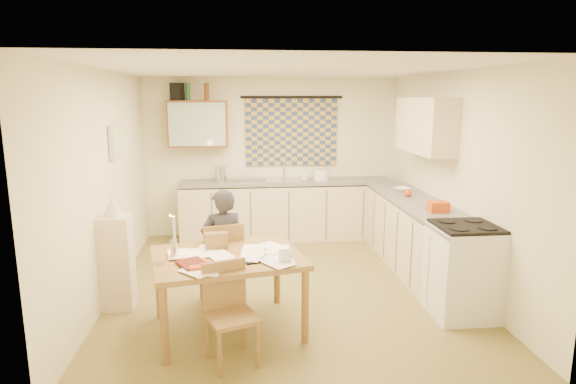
{
  "coord_description": "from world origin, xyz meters",
  "views": [
    {
      "loc": [
        -0.55,
        -5.4,
        2.21
      ],
      "look_at": [
        0.04,
        0.2,
        1.09
      ],
      "focal_mm": 30.0,
      "sensor_mm": 36.0,
      "label": 1
    }
  ],
  "objects": [
    {
      "name": "floor",
      "position": [
        0.0,
        0.0,
        -0.01
      ],
      "size": [
        4.0,
        4.5,
        0.02
      ],
      "primitive_type": "cube",
      "color": "brown",
      "rests_on": "ground"
    },
    {
      "name": "ceiling",
      "position": [
        0.0,
        0.0,
        2.51
      ],
      "size": [
        4.0,
        4.5,
        0.02
      ],
      "primitive_type": "cube",
      "color": "white",
      "rests_on": "floor"
    },
    {
      "name": "wall_back",
      "position": [
        0.0,
        2.26,
        1.25
      ],
      "size": [
        4.0,
        0.02,
        2.5
      ],
      "primitive_type": "cube",
      "color": "beige",
      "rests_on": "floor"
    },
    {
      "name": "wall_front",
      "position": [
        0.0,
        -2.26,
        1.25
      ],
      "size": [
        4.0,
        0.02,
        2.5
      ],
      "primitive_type": "cube",
      "color": "beige",
      "rests_on": "floor"
    },
    {
      "name": "wall_left",
      "position": [
        -2.01,
        0.0,
        1.25
      ],
      "size": [
        0.02,
        4.5,
        2.5
      ],
      "primitive_type": "cube",
      "color": "beige",
      "rests_on": "floor"
    },
    {
      "name": "wall_right",
      "position": [
        2.01,
        0.0,
        1.25
      ],
      "size": [
        0.02,
        4.5,
        2.5
      ],
      "primitive_type": "cube",
      "color": "beige",
      "rests_on": "floor"
    },
    {
      "name": "window_blind",
      "position": [
        0.3,
        2.22,
        1.65
      ],
      "size": [
        1.45,
        0.03,
        1.05
      ],
      "primitive_type": "cube",
      "color": "navy",
      "rests_on": "wall_back"
    },
    {
      "name": "curtain_rod",
      "position": [
        0.3,
        2.2,
        2.2
      ],
      "size": [
        1.6,
        0.04,
        0.04
      ],
      "primitive_type": "cylinder",
      "rotation": [
        0.0,
        1.57,
        0.0
      ],
      "color": "black",
      "rests_on": "wall_back"
    },
    {
      "name": "wall_cabinet",
      "position": [
        -1.15,
        2.08,
        1.8
      ],
      "size": [
        0.9,
        0.34,
        0.7
      ],
      "primitive_type": "cube",
      "color": "brown",
      "rests_on": "wall_back"
    },
    {
      "name": "wall_cabinet_glass",
      "position": [
        -1.15,
        1.91,
        1.8
      ],
      "size": [
        0.84,
        0.02,
        0.64
      ],
      "primitive_type": "cube",
      "color": "#99B2A5",
      "rests_on": "wall_back"
    },
    {
      "name": "upper_cabinet_right",
      "position": [
        1.83,
        0.55,
        1.85
      ],
      "size": [
        0.34,
        1.3,
        0.7
      ],
      "primitive_type": "cube",
      "color": "beige",
      "rests_on": "wall_right"
    },
    {
      "name": "framed_print",
      "position": [
        -1.97,
        0.4,
        1.7
      ],
      "size": [
        0.04,
        0.5,
        0.4
      ],
      "primitive_type": "cube",
      "color": "beige",
      "rests_on": "wall_left"
    },
    {
      "name": "print_canvas",
      "position": [
        -1.95,
        0.4,
        1.7
      ],
      "size": [
        0.01,
        0.42,
        0.32
      ],
      "primitive_type": "cube",
      "color": "white",
      "rests_on": "wall_left"
    },
    {
      "name": "counter_back",
      "position": [
        0.2,
        1.95,
        0.45
      ],
      "size": [
        3.3,
        0.62,
        0.92
      ],
      "color": "beige",
      "rests_on": "floor"
    },
    {
      "name": "counter_right",
      "position": [
        1.7,
        0.18,
        0.45
      ],
      "size": [
        0.62,
        2.95,
        0.92
      ],
      "color": "beige",
      "rests_on": "floor"
    },
    {
      "name": "stove",
      "position": [
        1.7,
        -0.99,
        0.48
      ],
      "size": [
        0.62,
        0.62,
        0.96
      ],
      "color": "white",
      "rests_on": "floor"
    },
    {
      "name": "sink",
      "position": [
        0.14,
        1.95,
        0.88
      ],
      "size": [
        0.59,
        0.51,
        0.1
      ],
      "primitive_type": "cube",
      "rotation": [
        0.0,
        0.0,
        0.11
      ],
      "color": "silver",
      "rests_on": "counter_back"
    },
    {
      "name": "tap",
      "position": [
        0.18,
        2.13,
        1.06
      ],
      "size": [
        0.04,
        0.04,
        0.28
      ],
      "primitive_type": "cylinder",
      "rotation": [
        0.0,
        0.0,
        -0.3
      ],
      "color": "silver",
      "rests_on": "counter_back"
    },
    {
      "name": "dish_rack",
      "position": [
        -0.43,
        1.95,
        0.95
      ],
      "size": [
        0.36,
        0.31,
        0.06
      ],
      "primitive_type": "cube",
      "rotation": [
        0.0,
        0.0,
        0.02
      ],
      "color": "silver",
      "rests_on": "counter_back"
    },
    {
      "name": "kettle",
      "position": [
        -0.82,
        1.95,
        1.04
      ],
      "size": [
        0.2,
        0.2,
        0.24
      ],
      "primitive_type": "cylinder",
      "rotation": [
        0.0,
        0.0,
        -0.12
      ],
      "color": "silver",
      "rests_on": "counter_back"
    },
    {
      "name": "mixing_bowl",
      "position": [
        0.74,
        1.95,
        1.0
      ],
      "size": [
        0.31,
        0.31,
        0.16
      ],
      "primitive_type": "cylinder",
      "rotation": [
        0.0,
        0.0,
        0.36
      ],
      "color": "white",
      "rests_on": "counter_back"
    },
    {
      "name": "soap_bottle",
      "position": [
        0.47,
        2.0,
        1.01
      ],
      "size": [
        0.14,
        0.14,
        0.18
      ],
      "primitive_type": "imported",
      "rotation": [
        0.0,
        0.0,
        0.38
      ],
      "color": "white",
      "rests_on": "counter_back"
    },
    {
      "name": "bowl",
      "position": [
        1.7,
        0.93,
        0.95
      ],
      "size": [
        0.35,
        0.35,
        0.05
      ],
      "primitive_type": "imported",
      "rotation": [
        0.0,
        0.0,
        0.35
      ],
      "color": "white",
      "rests_on": "counter_right"
    },
    {
      "name": "orange_bag",
      "position": [
        1.7,
        -0.29,
        0.98
      ],
      "size": [
        0.22,
        0.17,
        0.12
      ],
      "primitive_type": "cube",
      "rotation": [
        0.0,
        0.0,
        0.03
      ],
      "color": "#C54311",
      "rests_on": "counter_right"
    },
    {
      "name": "fruit_orange",
      "position": [
        1.65,
        0.56,
        0.97
      ],
      "size": [
        0.1,
        0.1,
        0.1
      ],
      "primitive_type": "sphere",
      "color": "#C54311",
      "rests_on": "counter_right"
    },
    {
      "name": "speaker",
      "position": [
        -1.44,
        2.08,
        2.28
      ],
      "size": [
        0.2,
        0.23,
        0.26
      ],
      "primitive_type": "cube",
      "rotation": [
        0.0,
        0.0,
        -0.24
      ],
      "color": "black",
      "rests_on": "wall_cabinet"
    },
    {
      "name": "bottle_green",
      "position": [
        -1.28,
        2.08,
        2.28
      ],
      "size": [
        0.08,
        0.08,
        0.26
      ],
      "primitive_type": "cylinder",
      "rotation": [
        0.0,
        0.0,
        -0.11
      ],
      "color": "#195926",
      "rests_on": "wall_cabinet"
    },
    {
      "name": "bottle_brown",
      "position": [
        -1.0,
        2.08,
        2.28
      ],
      "size": [
        0.07,
        0.07,
        0.26
      ],
      "primitive_type": "cylinder",
      "rotation": [
        0.0,
        0.0,
        -0.03
      ],
      "color": "brown",
      "rests_on": "wall_cabinet"
    },
    {
      "name": "dining_table",
      "position": [
        -0.67,
        -1.06,
        0.38
      ],
      "size": [
        1.54,
        1.28,
        0.75
      ],
      "rotation": [
        0.0,
        0.0,
        0.2
      ],
      "color": "brown",
      "rests_on": "floor"
    },
    {
      "name": "chair_far",
      "position": [
        -0.76,
        -0.48,
        0.29
      ],
      "size": [
        0.51,
        0.51,
        0.93
      ],
      "rotation": [
        0.0,
        0.0,
        3.41
      ],
      "color": "brown",
      "rests_on": "floor"
    },
    {
      "name": "chair_near",
      "position": [
        -0.64,
        -1.65,
        0.26
      ],
      "size": [
        0.49,
        0.49,
        0.85
      ],
      "rotation": [
        0.0,
        0.0,
        0.36
      ],
      "color": "brown",
      "rests_on": "floor"
    },
    {
      "name": "person",
      "position": [
        -0.72,
        -0.51,
        0.64
      ],
      "size": [
        0.59,
        0.49,
        1.28
      ],
      "primitive_type": "imported",
      "rotation": [
        0.0,
        0.0,
        3.35
      ],
      "color": "black",
      "rests_on": "floor"
    },
    {
      "name": "shelf_stand",
      "position": [
        -1.84,
        -0.44,
        0.5
      ],
      "size": [
        0.32,
        0.3,
        1.0
      ],
      "primitive_type": "cube",
      "color": "beige",
      "rests_on": "floor"
    },
    {
      "name": "lampshade",
      "position": [
        -1.84,
        -0.44,
        1.11
      ],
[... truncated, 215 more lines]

